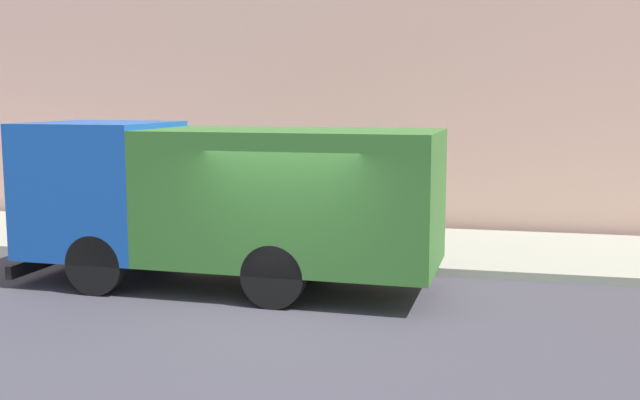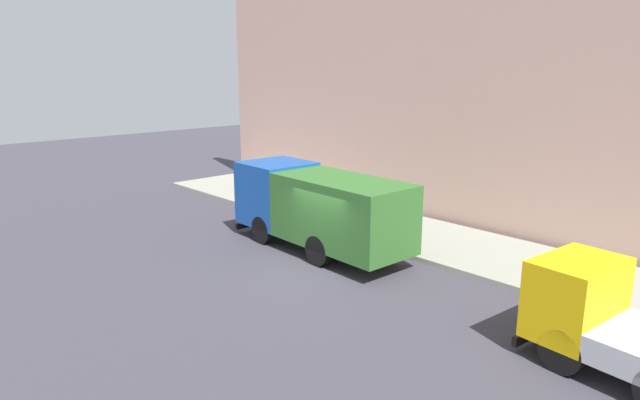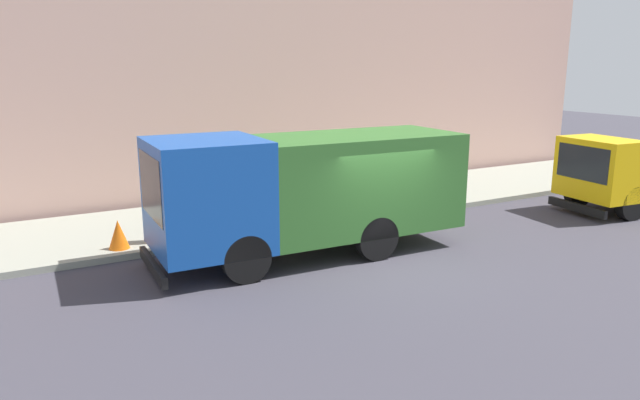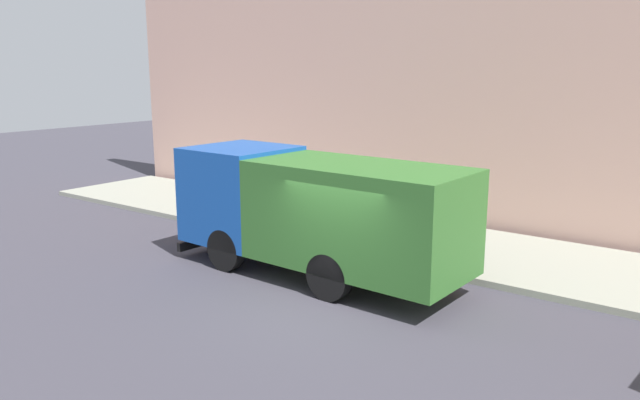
% 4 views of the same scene
% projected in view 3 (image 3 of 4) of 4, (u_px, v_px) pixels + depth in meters
% --- Properties ---
extents(ground, '(80.00, 80.00, 0.00)m').
position_uv_depth(ground, '(389.00, 262.00, 13.38)').
color(ground, '#3B3942').
extents(sidewalk, '(4.40, 30.00, 0.16)m').
position_uv_depth(sidewalk, '(289.00, 210.00, 17.79)').
color(sidewalk, gray).
rests_on(sidewalk, ground).
extents(building_facade, '(0.50, 30.00, 10.31)m').
position_uv_depth(building_facade, '(251.00, 40.00, 18.92)').
color(building_facade, '#CD9F8F').
rests_on(building_facade, ground).
extents(large_utility_truck, '(2.64, 7.46, 2.88)m').
position_uv_depth(large_utility_truck, '(308.00, 187.00, 13.54)').
color(large_utility_truck, '#154BA5').
rests_on(large_utility_truck, ground).
extents(small_flatbed_truck, '(2.59, 4.85, 2.27)m').
position_uv_depth(small_flatbed_truck, '(621.00, 176.00, 17.79)').
color(small_flatbed_truck, yellow).
rests_on(small_flatbed_truck, ground).
extents(pedestrian_walking, '(0.49, 0.49, 1.68)m').
position_uv_depth(pedestrian_walking, '(167.00, 206.00, 14.23)').
color(pedestrian_walking, black).
rests_on(pedestrian_walking, sidewalk).
extents(traffic_cone_orange, '(0.48, 0.48, 0.69)m').
position_uv_depth(traffic_cone_orange, '(118.00, 234.00, 13.77)').
color(traffic_cone_orange, orange).
rests_on(traffic_cone_orange, sidewalk).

